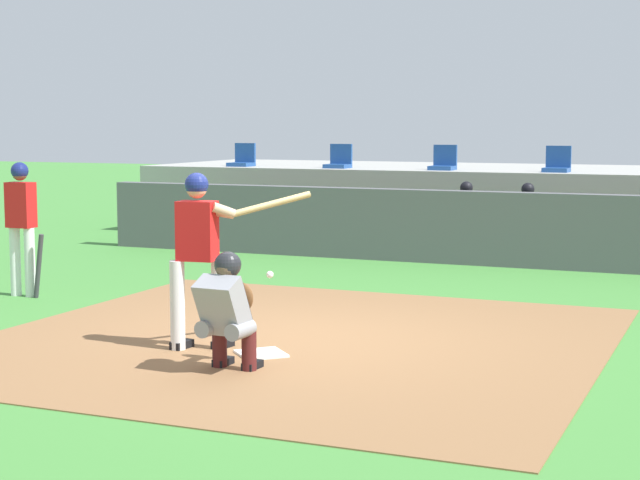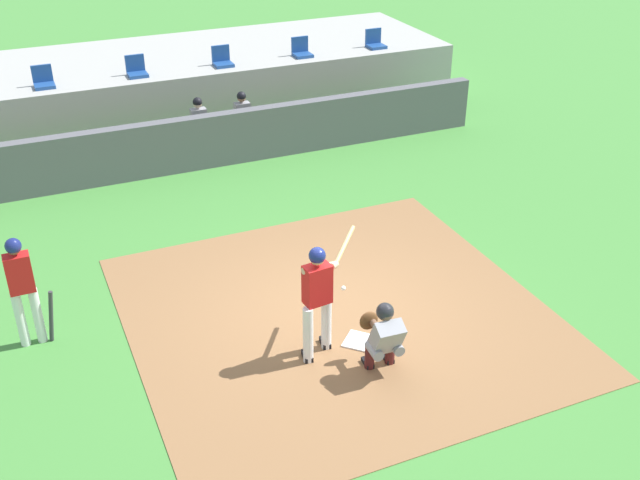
% 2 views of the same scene
% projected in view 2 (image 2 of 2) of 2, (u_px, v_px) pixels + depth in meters
% --- Properties ---
extents(ground_plane, '(80.00, 80.00, 0.00)m').
position_uv_depth(ground_plane, '(338.00, 315.00, 12.11)').
color(ground_plane, '#428438').
extents(dirt_infield, '(6.40, 6.40, 0.01)m').
position_uv_depth(dirt_infield, '(338.00, 314.00, 12.10)').
color(dirt_infield, olive).
rests_on(dirt_infield, ground).
extents(home_plate, '(0.62, 0.62, 0.02)m').
position_uv_depth(home_plate, '(360.00, 341.00, 11.45)').
color(home_plate, white).
rests_on(home_plate, dirt_infield).
extents(batter_at_plate, '(1.19, 0.95, 1.80)m').
position_uv_depth(batter_at_plate, '(318.00, 294.00, 10.73)').
color(batter_at_plate, silver).
rests_on(batter_at_plate, ground).
extents(catcher_crouched, '(0.50, 1.48, 1.13)m').
position_uv_depth(catcher_crouched, '(383.00, 335.00, 10.61)').
color(catcher_crouched, gray).
rests_on(catcher_crouched, ground).
extents(on_deck_batter, '(0.58, 0.23, 1.79)m').
position_uv_depth(on_deck_batter, '(23.00, 285.00, 10.97)').
color(on_deck_batter, silver).
rests_on(on_deck_batter, ground).
extents(dugout_wall, '(13.00, 0.30, 1.20)m').
position_uv_depth(dugout_wall, '(216.00, 140.00, 17.02)').
color(dugout_wall, '#59595E').
rests_on(dugout_wall, ground).
extents(dugout_bench, '(11.80, 0.44, 0.45)m').
position_uv_depth(dugout_bench, '(205.00, 140.00, 18.00)').
color(dugout_bench, olive).
rests_on(dugout_bench, ground).
extents(dugout_player_0, '(0.49, 0.70, 1.30)m').
position_uv_depth(dugout_player_0, '(201.00, 125.00, 17.62)').
color(dugout_player_0, '#939399').
rests_on(dugout_player_0, ground).
extents(dugout_player_1, '(0.49, 0.70, 1.30)m').
position_uv_depth(dugout_player_1, '(244.00, 119.00, 17.99)').
color(dugout_player_1, '#939399').
rests_on(dugout_player_1, ground).
extents(stands_platform, '(15.00, 4.40, 1.40)m').
position_uv_depth(stands_platform, '(169.00, 81.00, 20.49)').
color(stands_platform, '#9E9E99').
rests_on(stands_platform, ground).
extents(stadium_seat_1, '(0.46, 0.46, 0.48)m').
position_uv_depth(stadium_seat_1, '(44.00, 81.00, 17.73)').
color(stadium_seat_1, '#1E478C').
rests_on(stadium_seat_1, stands_platform).
extents(stadium_seat_2, '(0.46, 0.46, 0.48)m').
position_uv_depth(stadium_seat_2, '(137.00, 70.00, 18.49)').
color(stadium_seat_2, '#1E478C').
rests_on(stadium_seat_2, stands_platform).
extents(stadium_seat_3, '(0.46, 0.46, 0.48)m').
position_uv_depth(stadium_seat_3, '(222.00, 60.00, 19.25)').
color(stadium_seat_3, '#1E478C').
rests_on(stadium_seat_3, stands_platform).
extents(stadium_seat_4, '(0.46, 0.46, 0.48)m').
position_uv_depth(stadium_seat_4, '(302.00, 51.00, 20.00)').
color(stadium_seat_4, '#1E478C').
rests_on(stadium_seat_4, stands_platform).
extents(stadium_seat_5, '(0.46, 0.46, 0.48)m').
position_uv_depth(stadium_seat_5, '(375.00, 42.00, 20.76)').
color(stadium_seat_5, '#1E478C').
rests_on(stadium_seat_5, stands_platform).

